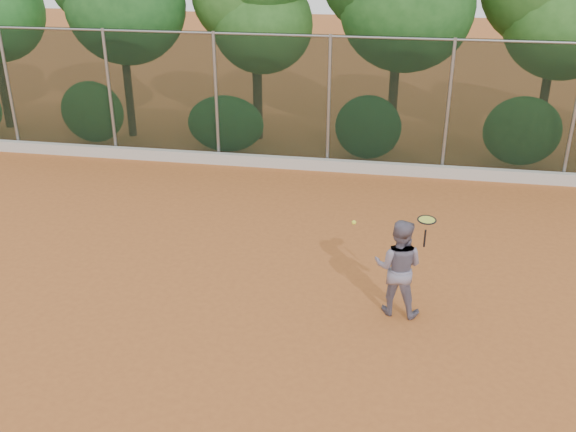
# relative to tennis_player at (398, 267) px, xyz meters

# --- Properties ---
(ground) EXTENTS (80.00, 80.00, 0.00)m
(ground) POSITION_rel_tennis_player_xyz_m (-1.97, -0.20, -0.84)
(ground) COLOR #AF5E29
(ground) RESTS_ON ground
(concrete_curb) EXTENTS (24.00, 0.20, 0.30)m
(concrete_curb) POSITION_rel_tennis_player_xyz_m (-1.97, 6.62, -0.69)
(concrete_curb) COLOR beige
(concrete_curb) RESTS_ON ground
(tennis_player) EXTENTS (0.91, 0.76, 1.68)m
(tennis_player) POSITION_rel_tennis_player_xyz_m (0.00, 0.00, 0.00)
(tennis_player) COLOR slate
(tennis_player) RESTS_ON ground
(chainlink_fence) EXTENTS (24.09, 0.09, 3.50)m
(chainlink_fence) POSITION_rel_tennis_player_xyz_m (-1.97, 6.80, 1.02)
(chainlink_fence) COLOR black
(chainlink_fence) RESTS_ON ground
(tennis_racket) EXTENTS (0.31, 0.31, 0.53)m
(tennis_racket) POSITION_rel_tennis_player_xyz_m (0.38, -0.08, 0.88)
(tennis_racket) COLOR black
(tennis_racket) RESTS_ON ground
(tennis_ball_in_flight) EXTENTS (0.07, 0.07, 0.07)m
(tennis_ball_in_flight) POSITION_rel_tennis_player_xyz_m (-0.75, -0.07, 0.78)
(tennis_ball_in_flight) COLOR #EBF537
(tennis_ball_in_flight) RESTS_ON ground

